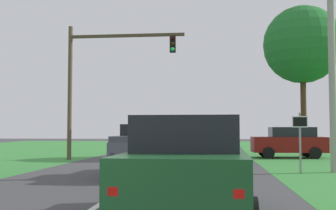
{
  "coord_description": "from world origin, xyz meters",
  "views": [
    {
      "loc": [
        2.58,
        -4.38,
        1.7
      ],
      "look_at": [
        0.13,
        18.36,
        3.01
      ],
      "focal_mm": 45.46,
      "sensor_mm": 36.0,
      "label": 1
    }
  ],
  "objects_px": {
    "traffic_light": "(99,72)",
    "pickup_truck_lead": "(150,149)",
    "crossing_suv_far": "(289,142)",
    "utility_pole_right": "(332,52)",
    "red_suv_near": "(189,166)",
    "keep_moving_sign": "(300,134)",
    "oak_tree_right": "(302,45)"
  },
  "relations": [
    {
      "from": "oak_tree_right",
      "to": "utility_pole_right",
      "type": "height_order",
      "value": "oak_tree_right"
    },
    {
      "from": "pickup_truck_lead",
      "to": "utility_pole_right",
      "type": "xyz_separation_m",
      "value": [
        7.07,
        1.8,
        3.81
      ]
    },
    {
      "from": "red_suv_near",
      "to": "pickup_truck_lead",
      "type": "distance_m",
      "value": 7.98
    },
    {
      "from": "red_suv_near",
      "to": "keep_moving_sign",
      "type": "xyz_separation_m",
      "value": [
        3.78,
        9.11,
        0.49
      ]
    },
    {
      "from": "pickup_truck_lead",
      "to": "oak_tree_right",
      "type": "relative_size",
      "value": 0.52
    },
    {
      "from": "red_suv_near",
      "to": "utility_pole_right",
      "type": "xyz_separation_m",
      "value": [
        5.16,
        9.55,
        3.77
      ]
    },
    {
      "from": "traffic_light",
      "to": "oak_tree_right",
      "type": "bearing_deg",
      "value": 20.34
    },
    {
      "from": "keep_moving_sign",
      "to": "oak_tree_right",
      "type": "relative_size",
      "value": 0.24
    },
    {
      "from": "red_suv_near",
      "to": "utility_pole_right",
      "type": "bearing_deg",
      "value": 61.62
    },
    {
      "from": "traffic_light",
      "to": "pickup_truck_lead",
      "type": "bearing_deg",
      "value": -61.89
    },
    {
      "from": "traffic_light",
      "to": "crossing_suv_far",
      "type": "distance_m",
      "value": 11.94
    },
    {
      "from": "keep_moving_sign",
      "to": "oak_tree_right",
      "type": "height_order",
      "value": "oak_tree_right"
    },
    {
      "from": "pickup_truck_lead",
      "to": "keep_moving_sign",
      "type": "bearing_deg",
      "value": 13.44
    },
    {
      "from": "red_suv_near",
      "to": "pickup_truck_lead",
      "type": "height_order",
      "value": "red_suv_near"
    },
    {
      "from": "traffic_light",
      "to": "oak_tree_right",
      "type": "xyz_separation_m",
      "value": [
        12.08,
        4.48,
        2.16
      ]
    },
    {
      "from": "pickup_truck_lead",
      "to": "red_suv_near",
      "type": "bearing_deg",
      "value": -76.17
    },
    {
      "from": "pickup_truck_lead",
      "to": "utility_pole_right",
      "type": "distance_m",
      "value": 8.23
    },
    {
      "from": "oak_tree_right",
      "to": "crossing_suv_far",
      "type": "relative_size",
      "value": 2.22
    },
    {
      "from": "oak_tree_right",
      "to": "red_suv_near",
      "type": "bearing_deg",
      "value": -107.18
    },
    {
      "from": "traffic_light",
      "to": "keep_moving_sign",
      "type": "height_order",
      "value": "traffic_light"
    },
    {
      "from": "oak_tree_right",
      "to": "traffic_light",
      "type": "bearing_deg",
      "value": -159.66
    },
    {
      "from": "red_suv_near",
      "to": "pickup_truck_lead",
      "type": "relative_size",
      "value": 0.96
    },
    {
      "from": "red_suv_near",
      "to": "traffic_light",
      "type": "height_order",
      "value": "traffic_light"
    },
    {
      "from": "red_suv_near",
      "to": "keep_moving_sign",
      "type": "bearing_deg",
      "value": 67.46
    },
    {
      "from": "oak_tree_right",
      "to": "keep_moving_sign",
      "type": "bearing_deg",
      "value": -102.35
    },
    {
      "from": "traffic_light",
      "to": "red_suv_near",
      "type": "bearing_deg",
      "value": -68.76
    },
    {
      "from": "pickup_truck_lead",
      "to": "crossing_suv_far",
      "type": "bearing_deg",
      "value": 56.82
    },
    {
      "from": "utility_pole_right",
      "to": "red_suv_near",
      "type": "bearing_deg",
      "value": -118.38
    },
    {
      "from": "oak_tree_right",
      "to": "crossing_suv_far",
      "type": "xyz_separation_m",
      "value": [
        -1.2,
        -1.6,
        -6.14
      ]
    },
    {
      "from": "pickup_truck_lead",
      "to": "utility_pole_right",
      "type": "height_order",
      "value": "utility_pole_right"
    },
    {
      "from": "red_suv_near",
      "to": "utility_pole_right",
      "type": "relative_size",
      "value": 0.5
    },
    {
      "from": "utility_pole_right",
      "to": "crossing_suv_far",
      "type": "bearing_deg",
      "value": 91.52
    }
  ]
}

